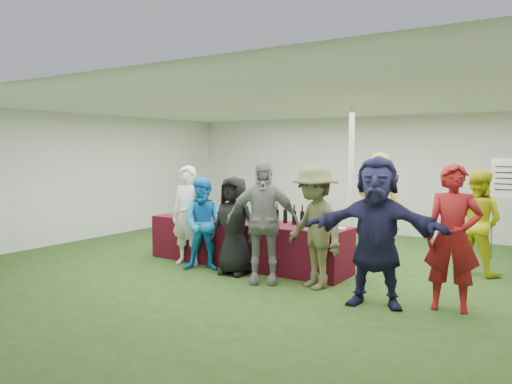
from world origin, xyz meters
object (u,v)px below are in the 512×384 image
Objects in this scene: staff_back at (477,222)px; customer_4 at (315,227)px; customer_5 at (376,231)px; customer_2 at (234,226)px; customer_6 at (453,237)px; dump_bucket at (323,225)px; staff_pourer at (378,209)px; wine_list_sign at (506,186)px; customer_1 at (205,224)px; serving_table at (246,243)px; customer_3 at (262,222)px; customer_0 at (188,215)px.

customer_4 reaches higher than staff_back.
customer_5 is (1.00, -0.29, 0.08)m from customer_4.
customer_4 is at bearing -4.84° from customer_2.
customer_2 is at bearing 170.16° from customer_6.
dump_bucket is 1.45m from staff_pourer.
wine_list_sign is (2.05, 3.01, 0.48)m from dump_bucket.
customer_5 reaches higher than customer_1.
serving_table is 4.63m from wine_list_sign.
customer_2 is 0.86× the size of customer_6.
customer_1 is at bearing 170.65° from customer_6.
customer_5 reaches higher than customer_3.
wine_list_sign is 1.20× the size of customer_1.
customer_3 is at bearing -127.78° from wine_list_sign.
customer_3 is at bearing -19.63° from customer_2.
customer_6 is at bearing 106.80° from staff_back.
customer_2 is at bearing -72.82° from serving_table.
serving_table is 3.70m from staff_back.
customer_2 is at bearing -24.75° from customer_1.
customer_5 is at bearing -13.57° from customer_0.
wine_list_sign is 3.96m from customer_4.
customer_6 is (1.89, -0.34, 0.06)m from dump_bucket.
customer_0 is 0.53m from customer_1.
customer_3 is (-0.71, -0.55, 0.06)m from dump_bucket.
serving_table is at bearing 160.09° from customer_6.
staff_pourer is at bearing 121.16° from customer_6.
customer_1 is 2.96m from customer_5.
customer_0 is 0.89× the size of customer_5.
customer_6 is at bearing -4.35° from customer_2.
customer_0 is at bearing 14.78° from staff_pourer.
staff_pourer is 1.27× the size of customer_1.
customer_0 reaches higher than customer_1.
staff_back reaches higher than dump_bucket.
staff_back is (1.48, 0.33, -0.13)m from staff_pourer.
customer_3 is 0.78m from customer_4.
serving_table is 1.10m from customer_0.
customer_1 is 1.95m from customer_4.
customer_1 is 0.87× the size of customer_4.
wine_list_sign is at bearing 62.47° from customer_5.
dump_bucket is at bearing 10.95° from customer_2.
wine_list_sign is 1.07× the size of customer_0.
customer_4 is at bearing 170.53° from customer_6.
customer_4 is at bearing 64.85° from staff_back.
dump_bucket is at bearing 159.15° from customer_6.
dump_bucket is 0.38m from customer_4.
customer_0 is 1.09× the size of customer_2.
customer_0 is at bearing -143.58° from wine_list_sign.
customer_4 is (1.39, 0.00, 0.10)m from customer_2.
dump_bucket is at bearing 58.35° from staff_back.
customer_5 is (3.45, -0.40, 0.10)m from customer_0.
dump_bucket is 0.16× the size of staff_back.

